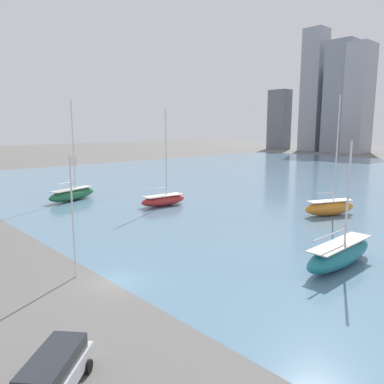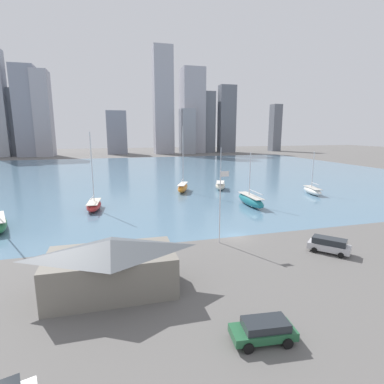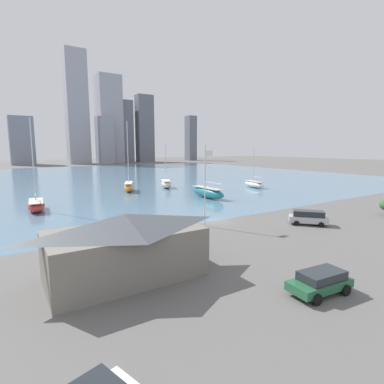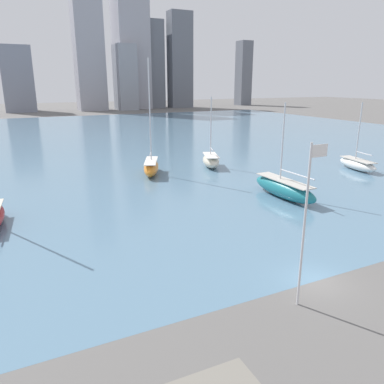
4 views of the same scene
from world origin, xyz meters
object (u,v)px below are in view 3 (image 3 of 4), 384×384
Objects in this scene: parked_wagon_green at (320,281)px; sailboat_cream at (166,184)px; sailboat_orange at (129,186)px; sailboat_white at (254,184)px; boat_shed at (125,246)px; parked_suv_silver at (308,217)px; flag_pole at (205,185)px; sailboat_teal at (207,192)px; sailboat_red at (36,205)px.

sailboat_cream is at bearing -11.82° from parked_wagon_green.
sailboat_white is at bearing 2.96° from sailboat_orange.
boat_shed is 2.37× the size of parked_suv_silver.
flag_pole is 41.16m from sailboat_white.
parked_suv_silver is at bearing 5.91° from boat_shed.
parked_suv_silver is at bearing -93.20° from sailboat_teal.
sailboat_red reaches higher than parked_suv_silver.
boat_shed is at bearing -147.23° from flag_pole.
sailboat_teal reaches higher than parked_suv_silver.
sailboat_red is (-20.62, -12.60, -0.22)m from sailboat_orange.
parked_suv_silver is (-1.87, -42.83, -0.03)m from sailboat_cream.
sailboat_teal is 24.62m from parked_suv_silver.
flag_pole is at bearing -47.44° from sailboat_red.
sailboat_cream is (27.88, 45.13, -1.49)m from boat_shed.
sailboat_orange is 31.46m from sailboat_white.
sailboat_white reaches higher than boat_shed.
boat_shed is 1.07× the size of sailboat_cream.
flag_pole is 0.67× the size of sailboat_red.
sailboat_cream is 1.07× the size of sailboat_white.
parked_suv_silver is (29.02, -29.56, 0.06)m from sailboat_red.
flag_pole is 35.76m from sailboat_orange.
sailboat_orange reaches higher than boat_shed.
sailboat_orange is (-10.27, -0.67, 0.14)m from sailboat_cream.
sailboat_teal reaches higher than parked_wagon_green.
sailboat_orange reaches higher than sailboat_white.
sailboat_teal is at bearing 45.20° from boat_shed.
sailboat_orange is at bearing -1.77° from parked_wagon_green.
boat_shed is at bearing -88.11° from sailboat_orange.
sailboat_orange is 54.92m from parked_wagon_green.
sailboat_teal reaches higher than sailboat_white.
sailboat_red is 50.11m from sailboat_white.
parked_suv_silver is (-21.06, -31.12, 0.11)m from sailboat_white.
sailboat_cream is (13.72, 36.01, -4.37)m from flag_pole.
sailboat_white is at bearing 18.76° from sailboat_teal.
sailboat_white is 37.58m from parked_suv_silver.
flag_pole is at bearing -5.56° from parked_wagon_green.
sailboat_white is at bearing 36.44° from flag_pole.
sailboat_red is at bearing -125.08° from sailboat_orange.
sailboat_cream is 33.62m from sailboat_red.
sailboat_teal is at bearing 45.17° from parked_suv_silver.
parked_wagon_green is (13.31, -41.83, -0.08)m from sailboat_red.
sailboat_cream reaches higher than sailboat_white.
sailboat_teal is (30.51, -4.99, 0.17)m from sailboat_red.
sailboat_cream is at bearing 59.16° from boat_shed.
flag_pole is 0.61× the size of sailboat_orange.
parked_suv_silver is at bearing -29.93° from flag_pole.
sailboat_white is at bearing -34.41° from parked_wagon_green.
sailboat_teal is at bearing 53.08° from flag_pole.
sailboat_red is (-30.89, -13.27, -0.09)m from sailboat_cream.
sailboat_teal is 2.26× the size of parked_wagon_green.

